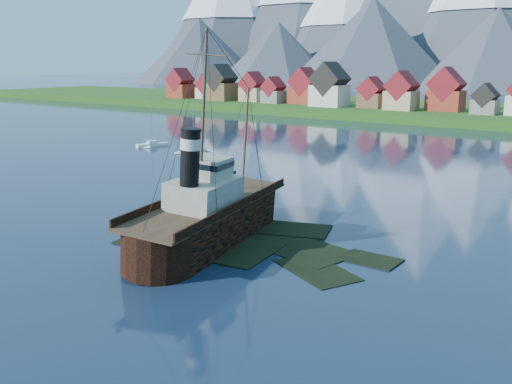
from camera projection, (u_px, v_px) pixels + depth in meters
The scene contains 6 objects.
ground at pixel (230, 245), 64.81m from camera, with size 1400.00×1400.00×0.00m, color #15253C.
shoal at pixel (254, 246), 65.53m from camera, with size 31.71×21.24×1.14m.
town at pixel (430, 94), 200.88m from camera, with size 250.96×16.69×17.30m.
tugboat_wreck at pixel (217, 213), 66.35m from camera, with size 7.34×31.63×25.07m.
sailboat_a at pixel (194, 151), 130.22m from camera, with size 4.93×9.00×10.71m.
sailboat_b at pixel (152, 145), 139.70m from camera, with size 4.77×7.94×11.29m.
Camera 1 is at (39.34, -47.73, 20.51)m, focal length 40.00 mm.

